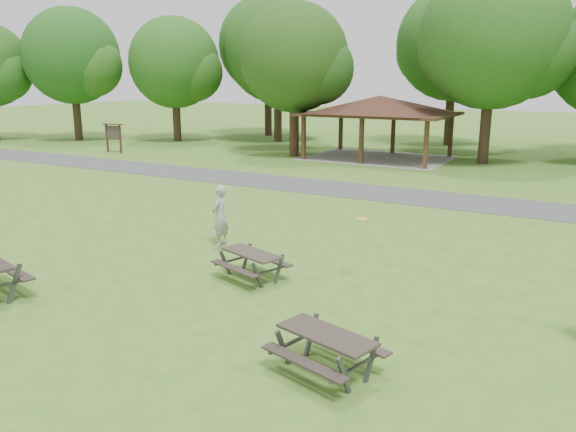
# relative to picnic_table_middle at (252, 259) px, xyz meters

# --- Properties ---
(ground) EXTENTS (160.00, 160.00, 0.00)m
(ground) POSITION_rel_picnic_table_middle_xyz_m (-0.81, -2.53, -0.52)
(ground) COLOR #416F1F
(ground) RESTS_ON ground
(asphalt_path) EXTENTS (120.00, 3.20, 0.02)m
(asphalt_path) POSITION_rel_picnic_table_middle_xyz_m (-0.81, 11.47, -0.51)
(asphalt_path) COLOR #424245
(asphalt_path) RESTS_ON ground
(pavilion) EXTENTS (8.60, 7.01, 3.76)m
(pavilion) POSITION_rel_picnic_table_middle_xyz_m (-4.81, 21.47, 2.54)
(pavilion) COLOR #372414
(pavilion) RESTS_ON ground
(notice_board) EXTENTS (1.60, 0.30, 1.88)m
(notice_board) POSITION_rel_picnic_table_middle_xyz_m (-20.81, 15.47, 0.79)
(notice_board) COLOR #351D13
(notice_board) RESTS_ON ground
(tree_row_a) EXTENTS (7.56, 7.20, 9.97)m
(tree_row_a) POSITION_rel_picnic_table_middle_xyz_m (-28.72, 19.50, 5.64)
(tree_row_a) COLOR black
(tree_row_a) RESTS_ON ground
(tree_row_b) EXTENTS (7.14, 6.80, 9.28)m
(tree_row_b) POSITION_rel_picnic_table_middle_xyz_m (-21.72, 23.00, 5.15)
(tree_row_b) COLOR #2F2014
(tree_row_b) RESTS_ON ground
(tree_row_c) EXTENTS (8.19, 7.80, 10.67)m
(tree_row_c) POSITION_rel_picnic_table_middle_xyz_m (-14.71, 26.50, 6.02)
(tree_row_c) COLOR black
(tree_row_c) RESTS_ON ground
(tree_row_d) EXTENTS (6.93, 6.60, 9.27)m
(tree_row_d) POSITION_rel_picnic_table_middle_xyz_m (-9.72, 20.00, 5.25)
(tree_row_d) COLOR #2F1F15
(tree_row_d) RESTS_ON ground
(tree_row_e) EXTENTS (8.40, 8.00, 11.02)m
(tree_row_e) POSITION_rel_picnic_table_middle_xyz_m (1.29, 22.50, 6.26)
(tree_row_e) COLOR #2F1E15
(tree_row_e) RESTS_ON ground
(tree_deep_a) EXTENTS (8.40, 8.00, 11.38)m
(tree_deep_a) POSITION_rel_picnic_table_middle_xyz_m (-17.71, 30.00, 6.61)
(tree_deep_a) COLOR #311D15
(tree_deep_a) RESTS_ON ground
(tree_deep_b) EXTENTS (8.40, 8.00, 11.13)m
(tree_deep_b) POSITION_rel_picnic_table_middle_xyz_m (-2.71, 30.50, 6.37)
(tree_deep_b) COLOR black
(tree_deep_b) RESTS_ON ground
(picnic_table_middle) EXTENTS (1.93, 1.73, 0.70)m
(picnic_table_middle) POSITION_rel_picnic_table_middle_xyz_m (0.00, 0.00, 0.00)
(picnic_table_middle) COLOR #2F2922
(picnic_table_middle) RESTS_ON ground
(picnic_table_far) EXTENTS (2.01, 1.76, 0.74)m
(picnic_table_far) POSITION_rel_picnic_table_middle_xyz_m (3.56, -3.19, 0.03)
(picnic_table_far) COLOR #2C2520
(picnic_table_far) RESTS_ON ground
(frisbee_in_flight) EXTENTS (0.31, 0.31, 0.02)m
(frisbee_in_flight) POSITION_rel_picnic_table_middle_xyz_m (2.40, 1.11, 1.06)
(frisbee_in_flight) COLOR gold
(frisbee_in_flight) RESTS_ON ground
(frisbee_thrower) EXTENTS (0.51, 0.71, 1.80)m
(frisbee_thrower) POSITION_rel_picnic_table_middle_xyz_m (-2.35, 1.93, 0.38)
(frisbee_thrower) COLOR #9F9FA1
(frisbee_thrower) RESTS_ON ground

